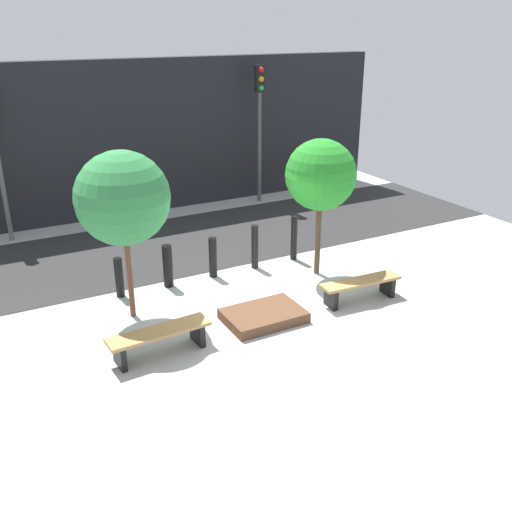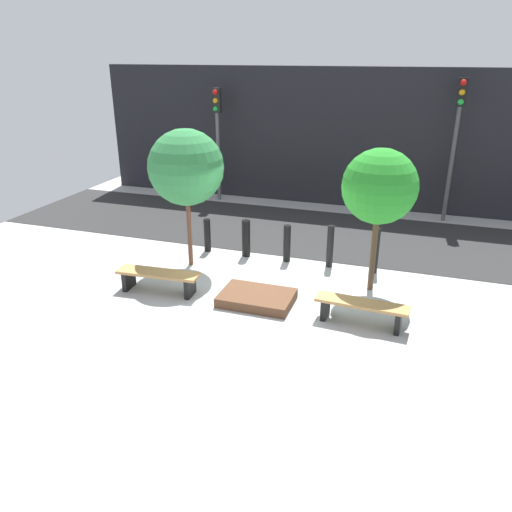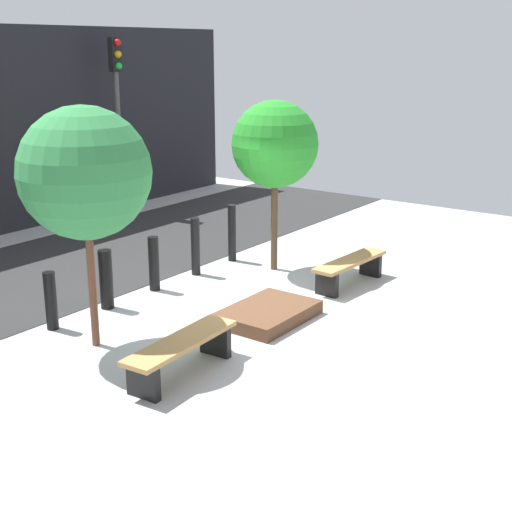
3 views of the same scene
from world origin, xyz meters
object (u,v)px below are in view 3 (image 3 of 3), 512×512
(planter_bed, at_px, (268,314))
(bollard_left, at_px, (106,279))
(bollard_far_left, at_px, (51,301))
(bollard_far_right, at_px, (232,233))
(bench_right, at_px, (350,267))
(bollard_center, at_px, (154,264))
(tree_behind_left_bench, at_px, (85,173))
(bench_left, at_px, (181,350))
(traffic_light_mid_west, at_px, (117,95))
(tree_behind_right_bench, at_px, (275,145))
(bollard_right, at_px, (195,246))

(planter_bed, height_order, bollard_left, bollard_left)
(planter_bed, relative_size, bollard_far_left, 1.73)
(planter_bed, xyz_separation_m, bollard_far_right, (2.13, 2.34, 0.44))
(bench_right, xyz_separation_m, bollard_center, (-2.16, 2.54, 0.13))
(tree_behind_left_bench, relative_size, bollard_left, 3.45)
(bollard_far_left, height_order, bollard_far_right, bollard_far_right)
(bench_left, xyz_separation_m, traffic_light_mid_west, (5.88, 7.17, 2.51))
(bollard_far_left, xyz_separation_m, bollard_left, (1.07, 0.00, 0.04))
(bench_left, bearing_deg, tree_behind_right_bench, 16.63)
(bench_right, bearing_deg, tree_behind_left_bench, 163.37)
(bollard_center, xyz_separation_m, bollard_far_right, (2.13, 0.00, 0.08))
(bollard_left, bearing_deg, tree_behind_right_bench, -16.52)
(bench_right, bearing_deg, bollard_far_left, 152.89)
(bollard_left, distance_m, traffic_light_mid_west, 7.08)
(planter_bed, relative_size, tree_behind_left_bench, 0.46)
(bench_left, height_order, bollard_far_left, bollard_far_left)
(bollard_far_left, xyz_separation_m, bollard_far_right, (4.26, 0.00, 0.11))
(bench_left, xyz_separation_m, bollard_center, (2.16, 2.54, 0.12))
(bollard_right, bearing_deg, bollard_far_left, 180.00)
(bollard_left, bearing_deg, bench_right, -38.23)
(bollard_center, bearing_deg, tree_behind_left_bench, -156.11)
(tree_behind_left_bench, distance_m, bollard_far_left, 2.18)
(tree_behind_right_bench, bearing_deg, bench_right, -90.00)
(bollard_left, bearing_deg, traffic_light_mid_west, 44.05)
(bollard_left, xyz_separation_m, bollard_center, (1.07, 0.00, -0.01))
(bench_left, height_order, tree_behind_right_bench, tree_behind_right_bench)
(bollard_far_left, bearing_deg, tree_behind_left_bench, -91.58)
(planter_bed, height_order, bollard_far_right, bollard_far_right)
(tree_behind_right_bench, distance_m, traffic_light_mid_west, 5.83)
(planter_bed, distance_m, bollard_far_left, 3.18)
(bench_left, distance_m, bollard_center, 3.33)
(bollard_far_right, bearing_deg, bollard_center, 180.00)
(tree_behind_right_bench, height_order, bollard_right, tree_behind_right_bench)
(bollard_far_left, distance_m, bollard_left, 1.07)
(bench_right, distance_m, bollard_center, 3.33)
(traffic_light_mid_west, bearing_deg, tree_behind_left_bench, -136.46)
(bench_right, bearing_deg, planter_bed, 178.22)
(tree_behind_right_bench, bearing_deg, bollard_far_left, 167.44)
(bollard_far_left, distance_m, bollard_far_right, 4.26)
(bench_right, relative_size, tree_behind_left_bench, 0.54)
(bollard_far_left, bearing_deg, planter_bed, -47.66)
(bench_left, xyz_separation_m, bollard_left, (1.09, 2.54, 0.13))
(bollard_left, bearing_deg, bollard_far_right, 0.00)
(bench_left, relative_size, traffic_light_mid_west, 0.44)
(bollard_center, height_order, bollard_right, bollard_right)
(bollard_left, bearing_deg, bollard_right, 0.00)
(planter_bed, height_order, bollard_far_left, bollard_far_left)
(bollard_right, relative_size, traffic_light_mid_west, 0.25)
(planter_bed, relative_size, bollard_right, 1.43)
(bollard_far_right, bearing_deg, bollard_far_left, 180.00)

